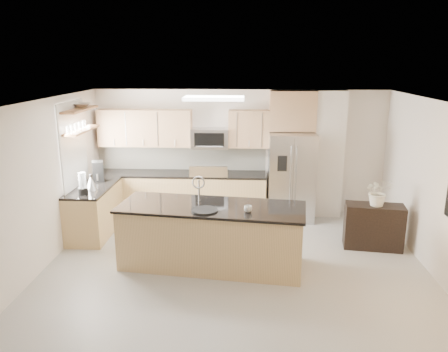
# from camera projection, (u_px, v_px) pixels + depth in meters

# --- Properties ---
(floor) EXTENTS (6.50, 6.50, 0.00)m
(floor) POSITION_uv_depth(u_px,v_px,m) (234.00, 285.00, 6.35)
(floor) COLOR #A8A6A0
(floor) RESTS_ON ground
(ceiling) EXTENTS (6.00, 6.50, 0.02)m
(ceiling) POSITION_uv_depth(u_px,v_px,m) (235.00, 106.00, 5.68)
(ceiling) COLOR silver
(ceiling) RESTS_ON wall_back
(wall_back) EXTENTS (6.00, 0.02, 2.60)m
(wall_back) POSITION_uv_depth(u_px,v_px,m) (239.00, 152.00, 9.15)
(wall_back) COLOR silver
(wall_back) RESTS_ON floor
(wall_left) EXTENTS (0.02, 6.50, 2.60)m
(wall_left) POSITION_uv_depth(u_px,v_px,m) (23.00, 197.00, 6.17)
(wall_left) COLOR silver
(wall_left) RESTS_ON floor
(back_counter) EXTENTS (3.55, 0.66, 1.44)m
(back_counter) POSITION_uv_depth(u_px,v_px,m) (180.00, 194.00, 9.12)
(back_counter) COLOR tan
(back_counter) RESTS_ON floor
(left_counter) EXTENTS (0.66, 1.50, 0.92)m
(left_counter) POSITION_uv_depth(u_px,v_px,m) (95.00, 210.00, 8.16)
(left_counter) COLOR tan
(left_counter) RESTS_ON floor
(range) EXTENTS (0.76, 0.64, 1.14)m
(range) POSITION_uv_depth(u_px,v_px,m) (210.00, 194.00, 9.08)
(range) COLOR black
(range) RESTS_ON floor
(upper_cabinets) EXTENTS (3.50, 0.33, 0.75)m
(upper_cabinets) POSITION_uv_depth(u_px,v_px,m) (176.00, 128.00, 8.93)
(upper_cabinets) COLOR tan
(upper_cabinets) RESTS_ON wall_back
(microwave) EXTENTS (0.76, 0.40, 0.40)m
(microwave) POSITION_uv_depth(u_px,v_px,m) (210.00, 138.00, 8.90)
(microwave) COLOR #B1B0B3
(microwave) RESTS_ON upper_cabinets
(refrigerator) EXTENTS (0.92, 0.78, 1.78)m
(refrigerator) POSITION_uv_depth(u_px,v_px,m) (291.00, 177.00, 8.84)
(refrigerator) COLOR #B1B0B3
(refrigerator) RESTS_ON floor
(partition_column) EXTENTS (0.60, 0.30, 2.60)m
(partition_column) POSITION_uv_depth(u_px,v_px,m) (328.00, 155.00, 8.91)
(partition_column) COLOR silver
(partition_column) RESTS_ON floor
(window) EXTENTS (0.04, 1.15, 1.65)m
(window) POSITION_uv_depth(u_px,v_px,m) (73.00, 147.00, 7.87)
(window) COLOR white
(window) RESTS_ON wall_left
(shelf_lower) EXTENTS (0.30, 1.20, 0.04)m
(shelf_lower) POSITION_uv_depth(u_px,v_px,m) (81.00, 130.00, 7.88)
(shelf_lower) COLOR olive
(shelf_lower) RESTS_ON wall_left
(shelf_upper) EXTENTS (0.30, 1.20, 0.04)m
(shelf_upper) POSITION_uv_depth(u_px,v_px,m) (79.00, 110.00, 7.78)
(shelf_upper) COLOR olive
(shelf_upper) RESTS_ON wall_left
(ceiling_fixture) EXTENTS (1.00, 0.50, 0.06)m
(ceiling_fixture) POSITION_uv_depth(u_px,v_px,m) (214.00, 98.00, 7.26)
(ceiling_fixture) COLOR white
(ceiling_fixture) RESTS_ON ceiling
(island) EXTENTS (2.99, 1.39, 1.42)m
(island) POSITION_uv_depth(u_px,v_px,m) (212.00, 235.00, 6.88)
(island) COLOR tan
(island) RESTS_ON floor
(credenza) EXTENTS (1.02, 0.53, 0.78)m
(credenza) POSITION_uv_depth(u_px,v_px,m) (374.00, 226.00, 7.54)
(credenza) COLOR black
(credenza) RESTS_ON floor
(cup) EXTENTS (0.14, 0.14, 0.10)m
(cup) POSITION_uv_depth(u_px,v_px,m) (248.00, 209.00, 6.46)
(cup) COLOR silver
(cup) RESTS_ON island
(platter) EXTENTS (0.52, 0.52, 0.02)m
(platter) POSITION_uv_depth(u_px,v_px,m) (204.00, 210.00, 6.51)
(platter) COLOR black
(platter) RESTS_ON island
(blender) EXTENTS (0.17, 0.17, 0.39)m
(blender) POSITION_uv_depth(u_px,v_px,m) (83.00, 185.00, 7.54)
(blender) COLOR black
(blender) RESTS_ON left_counter
(kettle) EXTENTS (0.23, 0.23, 0.28)m
(kettle) POSITION_uv_depth(u_px,v_px,m) (91.00, 183.00, 7.81)
(kettle) COLOR #B1B0B3
(kettle) RESTS_ON left_counter
(coffee_maker) EXTENTS (0.27, 0.30, 0.38)m
(coffee_maker) POSITION_uv_depth(u_px,v_px,m) (98.00, 172.00, 8.37)
(coffee_maker) COLOR black
(coffee_maker) RESTS_ON left_counter
(bowl) EXTENTS (0.52, 0.52, 0.10)m
(bowl) POSITION_uv_depth(u_px,v_px,m) (82.00, 105.00, 7.93)
(bowl) COLOR #B1B0B3
(bowl) RESTS_ON shelf_upper
(flower_vase) EXTENTS (0.70, 0.61, 0.74)m
(flower_vase) POSITION_uv_depth(u_px,v_px,m) (379.00, 185.00, 7.32)
(flower_vase) COLOR silver
(flower_vase) RESTS_ON credenza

